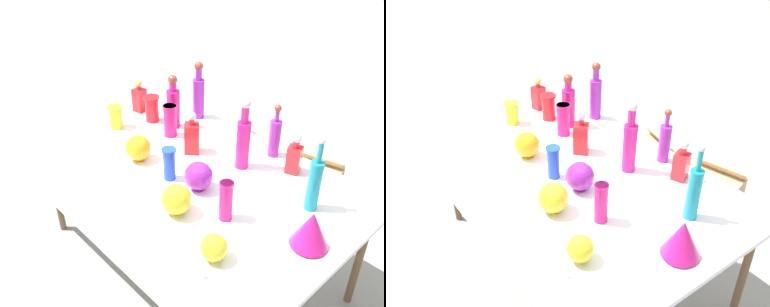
# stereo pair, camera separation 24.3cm
# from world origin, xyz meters

# --- Properties ---
(ground_plane) EXTENTS (40.00, 40.00, 0.00)m
(ground_plane) POSITION_xyz_m (0.00, 0.00, 0.00)
(ground_plane) COLOR gray
(display_table) EXTENTS (1.97, 1.16, 0.76)m
(display_table) POSITION_xyz_m (0.00, -0.04, 0.71)
(display_table) COLOR white
(display_table) RESTS_ON ground
(tall_bottle_0) EXTENTS (0.08, 0.08, 0.41)m
(tall_bottle_0) POSITION_xyz_m (-0.44, 0.48, 0.93)
(tall_bottle_0) COLOR purple
(tall_bottle_0) RESTS_ON display_table
(tall_bottle_1) EXTENTS (0.07, 0.07, 0.41)m
(tall_bottle_1) POSITION_xyz_m (0.68, 0.19, 0.92)
(tall_bottle_1) COLOR teal
(tall_bottle_1) RESTS_ON display_table
(tall_bottle_2) EXTENTS (0.09, 0.09, 0.37)m
(tall_bottle_2) POSITION_xyz_m (-0.46, 0.26, 0.92)
(tall_bottle_2) COLOR #C61972
(tall_bottle_2) RESTS_ON display_table
(tall_bottle_3) EXTENTS (0.08, 0.08, 0.43)m
(tall_bottle_3) POSITION_xyz_m (0.18, 0.22, 0.94)
(tall_bottle_3) COLOR #C61972
(tall_bottle_3) RESTS_ON display_table
(tall_bottle_4) EXTENTS (0.07, 0.07, 0.34)m
(tall_bottle_4) POSITION_xyz_m (0.23, 0.46, 0.89)
(tall_bottle_4) COLOR purple
(tall_bottle_4) RESTS_ON display_table
(square_decanter_0) EXTENTS (0.13, 0.13, 0.27)m
(square_decanter_0) POSITION_xyz_m (-0.13, 0.12, 0.87)
(square_decanter_0) COLOR red
(square_decanter_0) RESTS_ON display_table
(square_decanter_1) EXTENTS (0.09, 0.09, 0.24)m
(square_decanter_1) POSITION_xyz_m (-0.80, 0.23, 0.86)
(square_decanter_1) COLOR red
(square_decanter_1) RESTS_ON display_table
(square_decanter_2) EXTENTS (0.10, 0.10, 0.25)m
(square_decanter_2) POSITION_xyz_m (0.42, 0.40, 0.86)
(square_decanter_2) COLOR red
(square_decanter_2) RESTS_ON display_table
(slender_vase_0) EXTENTS (0.08, 0.08, 0.19)m
(slender_vase_0) POSITION_xyz_m (-0.01, -0.16, 0.86)
(slender_vase_0) COLOR blue
(slender_vase_0) RESTS_ON display_table
(slender_vase_1) EXTENTS (0.11, 0.11, 0.18)m
(slender_vase_1) POSITION_xyz_m (-0.62, 0.20, 0.86)
(slender_vase_1) COLOR red
(slender_vase_1) RESTS_ON display_table
(slender_vase_2) EXTENTS (0.10, 0.10, 0.15)m
(slender_vase_2) POSITION_xyz_m (-0.71, -0.04, 0.84)
(slender_vase_2) COLOR yellow
(slender_vase_2) RESTS_ON display_table
(slender_vase_3) EXTENTS (0.07, 0.07, 0.22)m
(slender_vase_3) POSITION_xyz_m (0.43, -0.18, 0.87)
(slender_vase_3) COLOR #C61972
(slender_vase_3) RESTS_ON display_table
(slender_vase_4) EXTENTS (0.10, 0.10, 0.22)m
(slender_vase_4) POSITION_xyz_m (-0.38, 0.16, 0.87)
(slender_vase_4) COLOR #C61972
(slender_vase_4) RESTS_ON display_table
(fluted_vase_0) EXTENTS (0.18, 0.18, 0.19)m
(fluted_vase_0) POSITION_xyz_m (0.82, -0.04, 0.86)
(fluted_vase_0) COLOR #C61972
(fluted_vase_0) RESTS_ON display_table
(round_bowl_0) EXTENTS (0.16, 0.16, 0.16)m
(round_bowl_0) POSITION_xyz_m (0.17, -0.11, 0.85)
(round_bowl_0) COLOR purple
(round_bowl_0) RESTS_ON display_table
(round_bowl_1) EXTENTS (0.15, 0.15, 0.16)m
(round_bowl_1) POSITION_xyz_m (-0.28, -0.17, 0.84)
(round_bowl_1) COLOR orange
(round_bowl_1) RESTS_ON display_table
(round_bowl_2) EXTENTS (0.16, 0.16, 0.16)m
(round_bowl_2) POSITION_xyz_m (0.24, -0.33, 0.84)
(round_bowl_2) COLOR yellow
(round_bowl_2) RESTS_ON display_table
(round_bowl_3) EXTENTS (0.12, 0.12, 0.13)m
(round_bowl_3) POSITION_xyz_m (0.59, -0.42, 0.83)
(round_bowl_3) COLOR yellow
(round_bowl_3) RESTS_ON display_table
(price_tag_left) EXTENTS (0.06, 0.02, 0.04)m
(price_tag_left) POSITION_xyz_m (0.45, -0.52, 0.78)
(price_tag_left) COLOR white
(price_tag_left) RESTS_ON display_table
(price_tag_center) EXTENTS (0.05, 0.03, 0.04)m
(price_tag_center) POSITION_xyz_m (0.62, -0.53, 0.78)
(price_tag_center) COLOR white
(price_tag_center) RESTS_ON display_table
(price_tag_right) EXTENTS (0.05, 0.03, 0.05)m
(price_tag_right) POSITION_xyz_m (-0.26, -0.52, 0.78)
(price_tag_right) COLOR white
(price_tag_right) RESTS_ON display_table
(cardboard_box_behind_left) EXTENTS (0.52, 0.49, 0.35)m
(cardboard_box_behind_left) POSITION_xyz_m (0.12, 1.17, 0.13)
(cardboard_box_behind_left) COLOR tan
(cardboard_box_behind_left) RESTS_ON ground
(cardboard_box_behind_right) EXTENTS (0.52, 0.43, 0.36)m
(cardboard_box_behind_right) POSITION_xyz_m (-0.45, 1.10, 0.14)
(cardboard_box_behind_right) COLOR tan
(cardboard_box_behind_right) RESTS_ON ground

